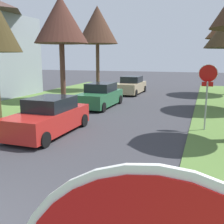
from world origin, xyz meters
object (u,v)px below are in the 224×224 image
at_px(parked_sedan_red, 49,117).
at_px(parked_sedan_tan, 131,86).
at_px(street_tree_left_mid_b, 61,20).
at_px(street_tree_left_far, 97,25).
at_px(parked_sedan_green, 100,96).
at_px(stop_sign_far, 207,83).

height_order(parked_sedan_red, parked_sedan_tan, same).
relative_size(street_tree_left_mid_b, street_tree_left_far, 0.94).
distance_m(parked_sedan_red, parked_sedan_green, 6.84).
distance_m(stop_sign_far, parked_sedan_red, 7.08).
distance_m(parked_sedan_red, parked_sedan_tan, 13.96).
relative_size(stop_sign_far, street_tree_left_mid_b, 0.39).
xyz_separation_m(street_tree_left_far, parked_sedan_green, (3.45, -8.15, -5.52)).
xyz_separation_m(parked_sedan_red, parked_sedan_green, (-0.32, 6.83, 0.00)).
bearing_deg(street_tree_left_far, stop_sign_far, -50.40).
relative_size(stop_sign_far, parked_sedan_tan, 0.66).
relative_size(stop_sign_far, parked_sedan_green, 0.66).
xyz_separation_m(stop_sign_far, parked_sedan_green, (-6.70, 4.12, -1.43)).
bearing_deg(parked_sedan_green, stop_sign_far, -31.61).
bearing_deg(parked_sedan_tan, parked_sedan_red, -89.61).
bearing_deg(street_tree_left_far, parked_sedan_green, -67.03).
distance_m(street_tree_left_mid_b, parked_sedan_red, 10.21).
relative_size(street_tree_left_mid_b, parked_sedan_tan, 1.70).
xyz_separation_m(stop_sign_far, parked_sedan_red, (-6.38, -2.71, -1.43)).
xyz_separation_m(street_tree_left_mid_b, parked_sedan_tan, (3.65, 5.96, -5.13)).
distance_m(street_tree_left_mid_b, street_tree_left_far, 6.99).
xyz_separation_m(street_tree_left_mid_b, parked_sedan_green, (3.42, -1.17, -5.13)).
distance_m(street_tree_left_far, parked_sedan_green, 10.43).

